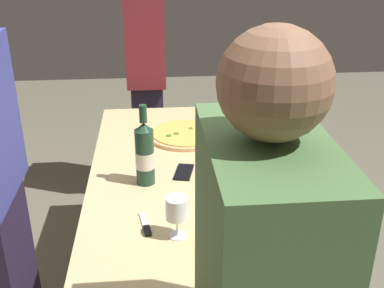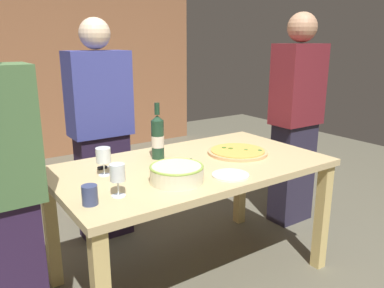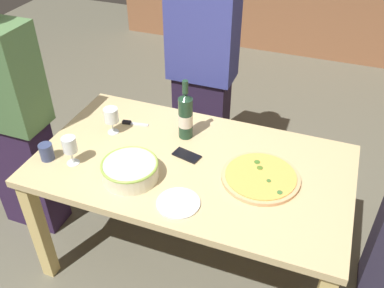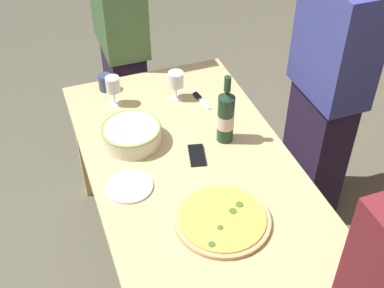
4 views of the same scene
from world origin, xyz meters
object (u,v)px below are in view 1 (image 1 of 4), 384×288
object	(u,v)px
cup_amber	(286,256)
wine_glass_by_bottle	(177,210)
side_plate	(256,160)
wine_bottle	(145,153)
serving_bowl	(250,183)
cell_phone	(184,172)
wine_glass_near_pizza	(272,214)
person_guest_right	(147,77)
pizza_knife	(146,226)
pizza	(185,134)
dining_table	(192,186)

from	to	relation	value
cup_amber	wine_glass_by_bottle	bearing A→B (deg)	58.70
side_plate	wine_bottle	bearing A→B (deg)	107.55
serving_bowl	side_plate	world-z (taller)	serving_bowl
side_plate	cell_phone	world-z (taller)	same
wine_bottle	wine_glass_near_pizza	distance (m)	0.62
serving_bowl	side_plate	size ratio (longest dim) A/B	1.39
wine_glass_by_bottle	person_guest_right	bearing A→B (deg)	3.50
wine_glass_near_pizza	pizza_knife	bearing A→B (deg)	74.53
wine_glass_by_bottle	pizza_knife	bearing A→B (deg)	61.55
pizza	pizza_knife	distance (m)	0.83
dining_table	wine_glass_by_bottle	bearing A→B (deg)	169.26
wine_bottle	pizza_knife	bearing A→B (deg)	179.73
cell_phone	pizza	bearing A→B (deg)	98.05
wine_glass_near_pizza	dining_table	bearing A→B (deg)	20.92
wine_glass_by_bottle	pizza_knife	xyz separation A→B (m)	(0.06, 0.11, -0.10)
pizza	cup_amber	distance (m)	1.09
wine_glass_near_pizza	cup_amber	distance (m)	0.16
pizza	side_plate	bearing A→B (deg)	-135.92
wine_bottle	pizza_knife	world-z (taller)	wine_bottle
wine_glass_near_pizza	cup_amber	size ratio (longest dim) A/B	1.77
dining_table	pizza	distance (m)	0.37
pizza	person_guest_right	distance (m)	0.80
dining_table	cell_phone	xyz separation A→B (m)	(-0.04, 0.04, 0.10)
pizza	wine_bottle	bearing A→B (deg)	156.66
wine_glass_near_pizza	wine_glass_by_bottle	distance (m)	0.32
wine_glass_by_bottle	cell_phone	bearing A→B (deg)	-7.00
serving_bowl	wine_bottle	size ratio (longest dim) A/B	0.81
dining_table	serving_bowl	bearing A→B (deg)	-138.75
side_plate	pizza_knife	bearing A→B (deg)	134.39
wine_glass_near_pizza	cup_amber	world-z (taller)	wine_glass_near_pizza
wine_glass_near_pizza	pizza_knife	distance (m)	0.45
dining_table	cup_amber	bearing A→B (deg)	-161.89
wine_bottle	person_guest_right	xyz separation A→B (m)	(1.24, -0.01, -0.04)
cup_amber	pizza_knife	xyz separation A→B (m)	(0.26, 0.44, -0.04)
wine_bottle	cell_phone	size ratio (longest dim) A/B	2.40
wine_glass_by_bottle	cup_amber	distance (m)	0.39
person_guest_right	side_plate	bearing A→B (deg)	14.71
wine_bottle	side_plate	world-z (taller)	wine_bottle
wine_bottle	cell_phone	distance (m)	0.22
wine_glass_by_bottle	cup_amber	xyz separation A→B (m)	(-0.20, -0.33, -0.06)
wine_glass_near_pizza	wine_glass_by_bottle	bearing A→B (deg)	79.59
wine_glass_by_bottle	cup_amber	size ratio (longest dim) A/B	1.72
person_guest_right	pizza	bearing A→B (deg)	4.27
pizza_knife	cup_amber	bearing A→B (deg)	-120.60
pizza_knife	dining_table	bearing A→B (deg)	-24.67
pizza_knife	cell_phone	bearing A→B (deg)	-22.39
cell_phone	wine_glass_by_bottle	bearing A→B (deg)	-83.60
pizza	side_plate	xyz separation A→B (m)	(-0.31, -0.30, -0.01)
wine_glass_near_pizza	person_guest_right	bearing A→B (deg)	13.69
side_plate	person_guest_right	bearing A→B (deg)	24.58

